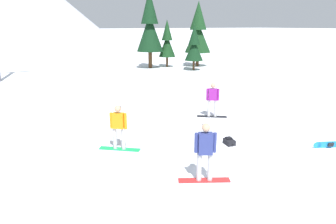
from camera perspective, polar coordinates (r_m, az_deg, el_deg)
name	(u,v)px	position (r m, az deg, el deg)	size (l,w,h in m)	color
ground_plane	(261,158)	(10.97, 17.08, -8.27)	(800.00, 800.00, 0.00)	white
snowboarder_foreground	(205,151)	(8.76, 6.97, -7.28)	(1.47, 0.94, 1.76)	red
snowboarder_midground	(119,127)	(11.04, -9.24, -2.73)	(1.36, 1.16, 1.66)	#19B259
snowboarder_background	(213,99)	(15.00, 8.34, 2.40)	(1.35, 1.06, 1.70)	black
loose_snowboard_near_left	(336,144)	(12.87, 28.90, -5.32)	(1.62, 0.76, 0.27)	#1E8CD8
backpack_black	(229,142)	(11.82, 11.40, -5.46)	(0.39, 0.54, 0.27)	black
pine_tree_broad	(198,31)	(33.89, 5.65, 14.80)	(2.78, 2.78, 6.83)	#472D19
pine_tree_twin	(167,41)	(33.23, -0.17, 13.09)	(1.78, 1.78, 4.96)	#472D19
pine_tree_short	(150,26)	(32.29, -3.45, 15.81)	(2.74, 2.74, 7.89)	#472D19
pine_tree_young	(194,46)	(30.81, 4.92, 12.27)	(1.81, 1.81, 4.43)	#472D19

